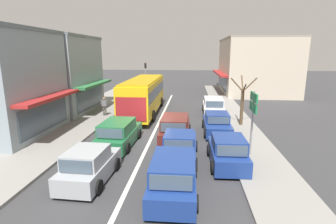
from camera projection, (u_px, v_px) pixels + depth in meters
name	position (u px, v px, depth m)	size (l,w,h in m)	color
ground_plane	(151.00, 138.00, 17.49)	(140.00, 140.00, 0.00)	#353538
lane_centre_line	(159.00, 122.00, 21.37)	(0.20, 28.00, 0.01)	silver
sidewalk_left	(88.00, 114.00, 23.89)	(5.20, 44.00, 0.14)	gray
kerb_right	(232.00, 117.00, 22.76)	(2.80, 44.00, 0.12)	gray
shopfront_mid_block	(55.00, 75.00, 24.47)	(7.77, 7.61, 7.07)	#84939E
building_right_far	(255.00, 66.00, 36.83)	(9.95, 12.73, 7.53)	beige
city_bus	(144.00, 93.00, 24.12)	(2.81, 10.88, 3.23)	yellow
hatchback_behind_bus_near	(89.00, 166.00, 11.45)	(1.95, 3.77, 1.54)	#9EA3A8
wagon_queue_far_back	(175.00, 128.00, 17.04)	(2.00, 4.53, 1.58)	#561E19
wagon_behind_bus_mid	(119.00, 134.00, 15.89)	(2.08, 4.57, 1.58)	#1E6638
sedan_queue_gap_filler	(180.00, 148.00, 13.81)	(1.96, 4.23, 1.47)	navy
wagon_adjacent_lane_lead	(174.00, 175.00, 10.50)	(1.96, 4.51, 1.58)	navy
parked_hatchback_kerb_front	(228.00, 152.00, 13.08)	(1.89, 3.74, 1.54)	navy
parked_sedan_kerb_second	(217.00, 124.00, 18.43)	(1.93, 4.22, 1.47)	navy
parked_wagon_kerb_third	(213.00, 106.00, 23.95)	(1.99, 4.53, 1.58)	silver
traffic_light_downstreet	(146.00, 73.00, 35.89)	(0.33, 0.24, 4.20)	gray
directional_road_sign	(253.00, 108.00, 13.73)	(0.10, 1.40, 3.60)	gray
street_tree_right	(242.00, 103.00, 19.88)	(1.96, 1.90, 3.86)	brown
pedestrian_with_handbag_near	(130.00, 92.00, 30.47)	(0.27, 0.65, 1.63)	#232838
pedestrian_browsing_midblock	(104.00, 105.00, 22.94)	(0.65, 0.38, 1.63)	#4C4742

